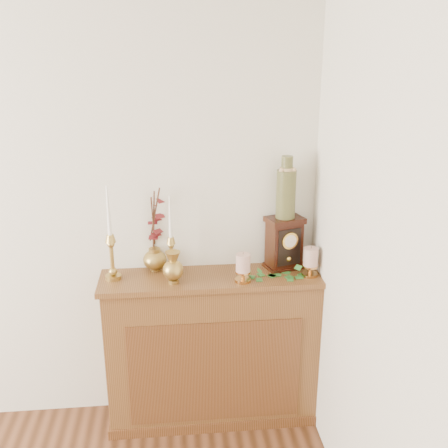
{
  "coord_description": "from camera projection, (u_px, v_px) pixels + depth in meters",
  "views": [
    {
      "loc": [
        1.2,
        -0.55,
        2.14
      ],
      "look_at": [
        1.46,
        2.05,
        1.25
      ],
      "focal_mm": 42.0,
      "sensor_mm": 36.0,
      "label": 1
    }
  ],
  "objects": [
    {
      "name": "bud_vase",
      "position": [
        173.0,
        268.0,
        2.78
      ],
      "size": [
        0.11,
        0.11,
        0.18
      ],
      "rotation": [
        0.0,
        0.0,
        -0.18
      ],
      "color": "tan",
      "rests_on": "console_shelf"
    },
    {
      "name": "ceramic_vase",
      "position": [
        286.0,
        191.0,
        2.86
      ],
      "size": [
        0.11,
        0.11,
        0.35
      ],
      "rotation": [
        0.0,
        0.0,
        0.3
      ],
      "color": "#172F20",
      "rests_on": "mantel_clock"
    },
    {
      "name": "mantel_clock",
      "position": [
        284.0,
        243.0,
        2.96
      ],
      "size": [
        0.23,
        0.19,
        0.3
      ],
      "rotation": [
        0.0,
        0.0,
        0.3
      ],
      "color": "black",
      "rests_on": "console_shelf"
    },
    {
      "name": "ivy_garland",
      "position": [
        269.0,
        276.0,
        2.88
      ],
      "size": [
        0.37,
        0.18,
        0.07
      ],
      "rotation": [
        0.0,
        0.0,
        -0.44
      ],
      "color": "#2F732C",
      "rests_on": "console_shelf"
    },
    {
      "name": "ginger_jar",
      "position": [
        156.0,
        231.0,
        2.94
      ],
      "size": [
        0.2,
        0.22,
        0.49
      ],
      "rotation": [
        0.0,
        0.0,
        0.26
      ],
      "color": "tan",
      "rests_on": "console_shelf"
    },
    {
      "name": "pillar_candle_right",
      "position": [
        311.0,
        260.0,
        2.87
      ],
      "size": [
        0.09,
        0.09,
        0.17
      ],
      "rotation": [
        0.0,
        0.0,
        -0.33
      ],
      "color": "#C08543",
      "rests_on": "console_shelf"
    },
    {
      "name": "candlestick_center",
      "position": [
        171.0,
        250.0,
        2.86
      ],
      "size": [
        0.08,
        0.08,
        0.46
      ],
      "rotation": [
        0.0,
        0.0,
        0.26
      ],
      "color": "tan",
      "rests_on": "console_shelf"
    },
    {
      "name": "pillar_candle_left",
      "position": [
        243.0,
        266.0,
        2.8
      ],
      "size": [
        0.09,
        0.09,
        0.17
      ],
      "rotation": [
        0.0,
        0.0,
        -0.09
      ],
      "color": "#C08543",
      "rests_on": "console_shelf"
    },
    {
      "name": "candlestick_left",
      "position": [
        111.0,
        249.0,
        2.81
      ],
      "size": [
        0.09,
        0.09,
        0.53
      ],
      "rotation": [
        0.0,
        0.0,
        0.32
      ],
      "color": "tan",
      "rests_on": "console_shelf"
    },
    {
      "name": "console_shelf",
      "position": [
        213.0,
        353.0,
        3.06
      ],
      "size": [
        1.24,
        0.34,
        0.93
      ],
      "color": "brown",
      "rests_on": "ground"
    }
  ]
}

